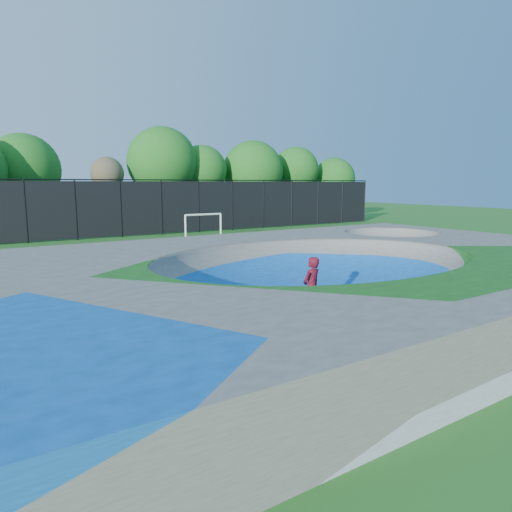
# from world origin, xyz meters

# --- Properties ---
(ground) EXTENTS (120.00, 120.00, 0.00)m
(ground) POSITION_xyz_m (0.00, 0.00, 0.00)
(ground) COLOR #22631B
(ground) RESTS_ON ground
(skate_deck) EXTENTS (22.00, 14.00, 1.50)m
(skate_deck) POSITION_xyz_m (0.00, 0.00, 0.75)
(skate_deck) COLOR gray
(skate_deck) RESTS_ON ground
(skater) EXTENTS (0.72, 0.56, 1.76)m
(skater) POSITION_xyz_m (-1.47, -1.41, 0.88)
(skater) COLOR red
(skater) RESTS_ON ground
(skateboard) EXTENTS (0.81, 0.44, 0.05)m
(skateboard) POSITION_xyz_m (-1.47, -1.41, 0.03)
(skateboard) COLOR black
(skateboard) RESTS_ON ground
(soccer_goal) EXTENTS (2.71, 0.12, 1.79)m
(soccer_goal) POSITION_xyz_m (3.98, 16.17, 1.23)
(soccer_goal) COLOR white
(soccer_goal) RESTS_ON ground
(fence) EXTENTS (48.09, 0.09, 4.04)m
(fence) POSITION_xyz_m (0.00, 21.00, 2.10)
(fence) COLOR black
(fence) RESTS_ON ground
(treeline) EXTENTS (53.00, 7.53, 8.48)m
(treeline) POSITION_xyz_m (-0.04, 26.06, 4.91)
(treeline) COLOR #423021
(treeline) RESTS_ON ground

